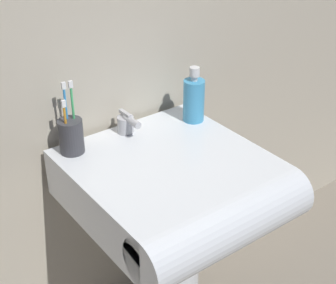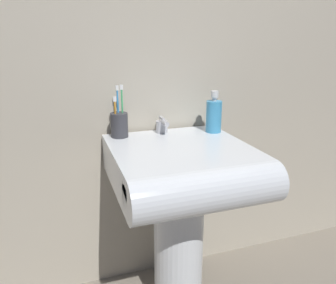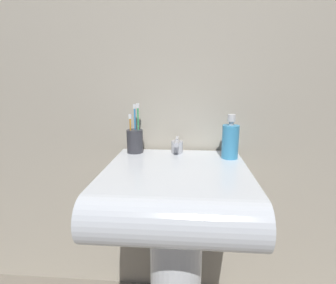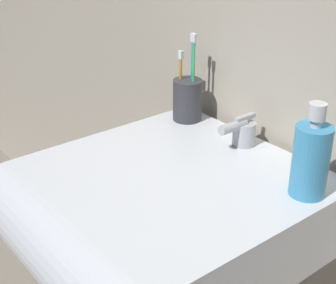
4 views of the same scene
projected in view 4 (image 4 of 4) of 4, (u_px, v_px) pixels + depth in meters
The scene contains 4 objects.
sink_basin at pixel (154, 214), 1.05m from camera, with size 0.53×0.58×0.15m.
faucet at pixel (242, 132), 1.15m from camera, with size 0.05×0.10×0.07m.
toothbrush_cup at pixel (187, 99), 1.27m from camera, with size 0.07×0.07×0.22m.
soap_bottle at pixel (311, 159), 0.94m from camera, with size 0.07×0.07×0.18m.
Camera 4 is at (0.70, -0.58, 1.28)m, focal length 55.00 mm.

